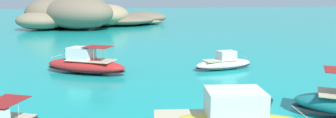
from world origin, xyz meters
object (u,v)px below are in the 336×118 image
(motorboat_white, at_px, (224,63))
(islet_small, at_px, (133,19))
(islet_large, at_px, (74,14))
(motorboat_red, at_px, (85,64))

(motorboat_white, bearing_deg, islet_small, 88.74)
(islet_large, relative_size, islet_small, 1.17)
(islet_large, bearing_deg, islet_small, 22.68)
(islet_large, bearing_deg, motorboat_red, -89.02)
(motorboat_white, distance_m, motorboat_red, 13.57)
(islet_large, distance_m, motorboat_white, 53.03)
(islet_small, distance_m, motorboat_red, 57.17)
(motorboat_red, bearing_deg, islet_large, 90.98)
(islet_large, xyz_separation_m, motorboat_red, (0.83, -48.79, -2.42))
(islet_large, xyz_separation_m, islet_small, (15.48, 6.47, -1.83))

